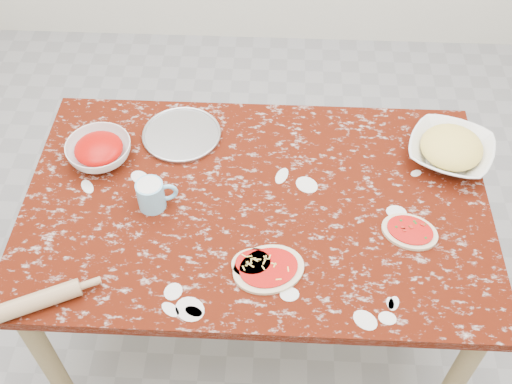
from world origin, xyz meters
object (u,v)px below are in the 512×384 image
at_px(worktable, 256,216).
at_px(rolling_pin, 34,302).
at_px(pizza_tray, 182,135).
at_px(cheese_bowl, 450,151).
at_px(flour_mug, 152,195).
at_px(sauce_bowl, 99,151).

relative_size(worktable, rolling_pin, 5.84).
bearing_deg(worktable, pizza_tray, 134.01).
height_order(cheese_bowl, rolling_pin, cheese_bowl).
bearing_deg(flour_mug, worktable, 5.48).
relative_size(pizza_tray, rolling_pin, 1.05).
height_order(sauce_bowl, flour_mug, flour_mug).
xyz_separation_m(cheese_bowl, flour_mug, (-1.04, -0.27, 0.02)).
bearing_deg(worktable, sauce_bowl, 162.95).
xyz_separation_m(sauce_bowl, rolling_pin, (-0.06, -0.62, -0.01)).
height_order(worktable, flour_mug, flour_mug).
bearing_deg(pizza_tray, rolling_pin, -114.66).
relative_size(pizza_tray, flour_mug, 2.11).
bearing_deg(sauce_bowl, cheese_bowl, 2.77).
bearing_deg(sauce_bowl, worktable, -17.05).
xyz_separation_m(pizza_tray, flour_mug, (-0.05, -0.34, 0.05)).
bearing_deg(flour_mug, rolling_pin, -125.56).
height_order(flour_mug, rolling_pin, flour_mug).
bearing_deg(pizza_tray, sauce_bowl, -155.11).
distance_m(pizza_tray, flour_mug, 0.35).
height_order(pizza_tray, flour_mug, flour_mug).
xyz_separation_m(worktable, cheese_bowl, (0.69, 0.24, 0.12)).
relative_size(sauce_bowl, rolling_pin, 0.85).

